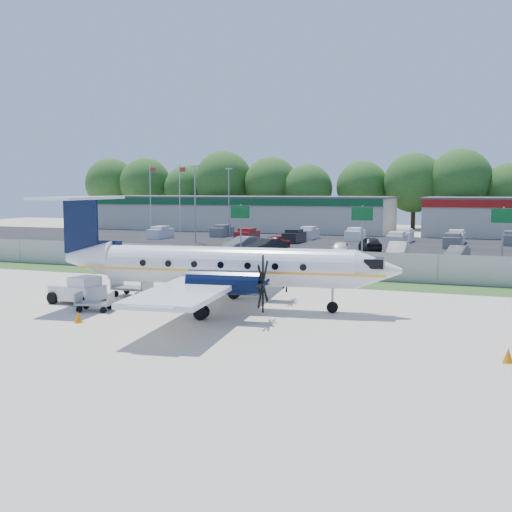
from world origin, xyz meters
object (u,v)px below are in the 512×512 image
(pushback_tug, at_px, (79,290))
(baggage_cart_near, at_px, (132,287))
(baggage_cart_far, at_px, (94,303))
(aircraft, at_px, (221,266))

(pushback_tug, height_order, baggage_cart_near, pushback_tug)
(baggage_cart_near, distance_m, baggage_cart_far, 4.77)
(baggage_cart_near, bearing_deg, aircraft, -13.43)
(aircraft, xyz_separation_m, baggage_cart_far, (-5.84, -3.17, -1.84))
(aircraft, xyz_separation_m, baggage_cart_near, (-6.50, 1.55, -1.76))
(baggage_cart_near, bearing_deg, pushback_tug, -116.38)
(aircraft, height_order, baggage_cart_far, aircraft)
(aircraft, distance_m, baggage_cart_near, 6.91)
(baggage_cart_near, xyz_separation_m, baggage_cart_far, (0.66, -4.72, -0.09))
(pushback_tug, distance_m, baggage_cart_near, 3.43)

